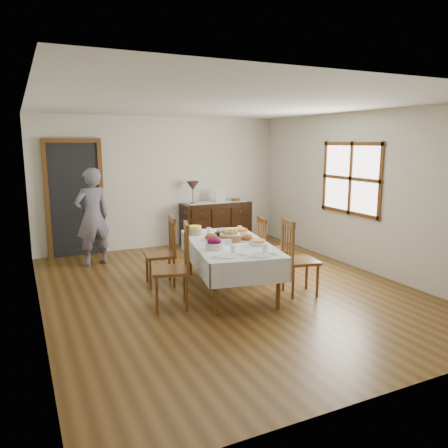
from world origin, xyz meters
name	(u,v)px	position (x,y,z in m)	size (l,w,h in m)	color
ground	(227,289)	(0.00, 0.00, 0.00)	(6.00, 6.00, 0.00)	brown
room_shell	(206,175)	(-0.15, 0.42, 1.64)	(5.02, 6.02, 2.65)	silver
dining_table	(229,248)	(0.02, -0.03, 0.62)	(1.42, 2.22, 0.71)	silver
chair_left_near	(175,265)	(-0.90, -0.34, 0.56)	(0.57, 0.57, 1.11)	#5B3616
chair_left_far	(163,251)	(-0.76, 0.60, 0.52)	(0.48, 0.48, 1.03)	#5B3616
chair_right_near	(297,257)	(0.79, -0.60, 0.54)	(0.53, 0.53, 1.07)	#5B3616
chair_right_far	(269,247)	(0.87, 0.26, 0.48)	(0.47, 0.47, 0.95)	#5B3616
sideboard	(216,223)	(1.06, 2.72, 0.44)	(1.46, 0.53, 0.87)	black
person	(92,214)	(-1.52, 2.16, 0.90)	(0.56, 0.36, 1.80)	slate
bread_basket	(230,236)	(0.06, 0.02, 0.78)	(0.32, 0.32, 0.17)	brown
egg_basket	(223,233)	(0.11, 0.38, 0.75)	(0.24, 0.24, 0.11)	black
ham_platter_a	(211,238)	(-0.15, 0.22, 0.74)	(0.30, 0.30, 0.11)	silver
ham_platter_b	(248,239)	(0.30, -0.06, 0.74)	(0.31, 0.31, 0.11)	silver
beet_bowl	(214,244)	(-0.34, -0.31, 0.78)	(0.24, 0.24, 0.16)	silver
carrot_bowl	(242,232)	(0.40, 0.32, 0.75)	(0.22, 0.22, 0.10)	silver
pineapple_bowl	(195,230)	(-0.24, 0.65, 0.78)	(0.22, 0.22, 0.14)	tan
casserole_dish	(258,242)	(0.31, -0.34, 0.74)	(0.24, 0.24, 0.07)	silver
butter_dish	(226,242)	(-0.09, -0.14, 0.74)	(0.15, 0.11, 0.07)	silver
setting_left	(229,254)	(-0.30, -0.69, 0.73)	(0.44, 0.31, 0.10)	silver
setting_right	(262,253)	(0.08, -0.84, 0.73)	(0.44, 0.31, 0.10)	silver
glass_far_a	(209,231)	(-0.01, 0.61, 0.76)	(0.07, 0.07, 0.10)	white
glass_far_b	(239,229)	(0.49, 0.55, 0.76)	(0.06, 0.06, 0.09)	white
runner	(217,202)	(1.09, 2.74, 0.88)	(1.30, 0.35, 0.01)	silver
table_lamp	(193,186)	(0.55, 2.71, 1.23)	(0.26, 0.26, 0.46)	brown
picture_frame	(220,196)	(1.12, 2.63, 1.01)	(0.22, 0.08, 0.28)	#C0B590
deco_bowl	(236,200)	(1.51, 2.70, 0.90)	(0.20, 0.20, 0.06)	#5B3616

